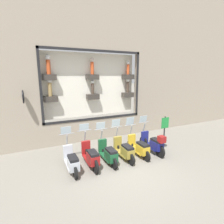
{
  "coord_description": "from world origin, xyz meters",
  "views": [
    {
      "loc": [
        -5.46,
        3.14,
        3.59
      ],
      "look_at": [
        2.13,
        -0.42,
        1.81
      ],
      "focal_mm": 28.0,
      "sensor_mm": 36.0,
      "label": 1
    }
  ],
  "objects_px": {
    "scooter_silver_5": "(72,161)",
    "scooter_red_4": "(91,156)",
    "scooter_navy_0": "(153,143)",
    "scooter_yellow_1": "(139,147)",
    "shop_sign_post": "(164,130)",
    "scooter_olive_2": "(124,150)",
    "scooter_green_3": "(108,153)"
  },
  "relations": [
    {
      "from": "scooter_green_3",
      "to": "scooter_silver_5",
      "type": "relative_size",
      "value": 1.0
    },
    {
      "from": "scooter_olive_2",
      "to": "scooter_red_4",
      "type": "relative_size",
      "value": 0.99
    },
    {
      "from": "scooter_navy_0",
      "to": "scooter_olive_2",
      "type": "xyz_separation_m",
      "value": [
        0.05,
        1.52,
        -0.06
      ]
    },
    {
      "from": "scooter_green_3",
      "to": "shop_sign_post",
      "type": "height_order",
      "value": "scooter_green_3"
    },
    {
      "from": "scooter_olive_2",
      "to": "scooter_yellow_1",
      "type": "bearing_deg",
      "value": -90.12
    },
    {
      "from": "scooter_navy_0",
      "to": "shop_sign_post",
      "type": "xyz_separation_m",
      "value": [
        0.49,
        -1.07,
        0.34
      ]
    },
    {
      "from": "scooter_yellow_1",
      "to": "scooter_green_3",
      "type": "relative_size",
      "value": 1.0
    },
    {
      "from": "scooter_olive_2",
      "to": "scooter_green_3",
      "type": "xyz_separation_m",
      "value": [
        -0.0,
        0.76,
        -0.01
      ]
    },
    {
      "from": "shop_sign_post",
      "to": "scooter_red_4",
      "type": "bearing_deg",
      "value": 96.07
    },
    {
      "from": "scooter_yellow_1",
      "to": "shop_sign_post",
      "type": "height_order",
      "value": "scooter_yellow_1"
    },
    {
      "from": "scooter_silver_5",
      "to": "shop_sign_post",
      "type": "bearing_deg",
      "value": -84.78
    },
    {
      "from": "shop_sign_post",
      "to": "scooter_green_3",
      "type": "bearing_deg",
      "value": 97.56
    },
    {
      "from": "scooter_navy_0",
      "to": "scooter_olive_2",
      "type": "relative_size",
      "value": 1.01
    },
    {
      "from": "scooter_yellow_1",
      "to": "scooter_green_3",
      "type": "distance_m",
      "value": 1.52
    },
    {
      "from": "scooter_red_4",
      "to": "shop_sign_post",
      "type": "relative_size",
      "value": 1.17
    },
    {
      "from": "scooter_olive_2",
      "to": "scooter_silver_5",
      "type": "distance_m",
      "value": 2.28
    },
    {
      "from": "scooter_yellow_1",
      "to": "scooter_green_3",
      "type": "xyz_separation_m",
      "value": [
        -0.0,
        1.52,
        -0.0
      ]
    },
    {
      "from": "scooter_green_3",
      "to": "scooter_silver_5",
      "type": "height_order",
      "value": "scooter_green_3"
    },
    {
      "from": "scooter_navy_0",
      "to": "scooter_red_4",
      "type": "bearing_deg",
      "value": 88.94
    },
    {
      "from": "scooter_yellow_1",
      "to": "scooter_olive_2",
      "type": "distance_m",
      "value": 0.76
    },
    {
      "from": "scooter_silver_5",
      "to": "scooter_red_4",
      "type": "bearing_deg",
      "value": -89.38
    },
    {
      "from": "scooter_yellow_1",
      "to": "shop_sign_post",
      "type": "bearing_deg",
      "value": -76.39
    },
    {
      "from": "scooter_navy_0",
      "to": "scooter_yellow_1",
      "type": "distance_m",
      "value": 0.76
    },
    {
      "from": "scooter_silver_5",
      "to": "scooter_olive_2",
      "type": "bearing_deg",
      "value": -89.91
    },
    {
      "from": "scooter_olive_2",
      "to": "scooter_red_4",
      "type": "xyz_separation_m",
      "value": [
        0.0,
        1.52,
        0.02
      ]
    },
    {
      "from": "scooter_yellow_1",
      "to": "scooter_silver_5",
      "type": "height_order",
      "value": "scooter_yellow_1"
    },
    {
      "from": "scooter_navy_0",
      "to": "scooter_red_4",
      "type": "xyz_separation_m",
      "value": [
        0.06,
        3.04,
        -0.04
      ]
    },
    {
      "from": "scooter_yellow_1",
      "to": "scooter_silver_5",
      "type": "xyz_separation_m",
      "value": [
        -0.0,
        3.04,
        -0.0
      ]
    },
    {
      "from": "scooter_olive_2",
      "to": "scooter_green_3",
      "type": "bearing_deg",
      "value": 90.22
    },
    {
      "from": "scooter_olive_2",
      "to": "scooter_green_3",
      "type": "height_order",
      "value": "scooter_olive_2"
    },
    {
      "from": "scooter_red_4",
      "to": "scooter_silver_5",
      "type": "distance_m",
      "value": 0.76
    },
    {
      "from": "scooter_silver_5",
      "to": "scooter_green_3",
      "type": "bearing_deg",
      "value": -89.98
    }
  ]
}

